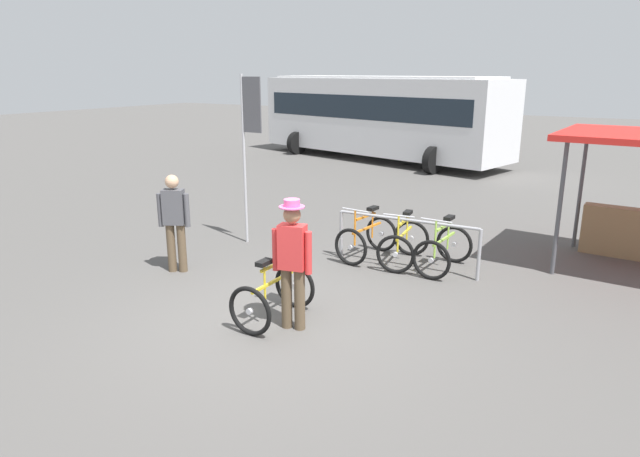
{
  "coord_description": "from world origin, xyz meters",
  "views": [
    {
      "loc": [
        4.05,
        -5.64,
        3.23
      ],
      "look_at": [
        -0.01,
        1.18,
        1.0
      ],
      "focal_mm": 31.35,
      "sensor_mm": 36.0,
      "label": 1
    }
  ],
  "objects_px": {
    "racked_bike_orange": "(367,238)",
    "featured_bicycle": "(277,287)",
    "person_with_featured_bike": "(293,259)",
    "pedestrian_with_backpack": "(175,217)",
    "banner_flag": "(249,128)",
    "racked_bike_yellow": "(404,244)",
    "racked_bike_lime": "(443,250)",
    "bus_distant": "(380,113)"
  },
  "relations": [
    {
      "from": "featured_bicycle",
      "to": "person_with_featured_bike",
      "type": "bearing_deg",
      "value": -22.07
    },
    {
      "from": "pedestrian_with_backpack",
      "to": "racked_bike_lime",
      "type": "bearing_deg",
      "value": 30.82
    },
    {
      "from": "person_with_featured_bike",
      "to": "racked_bike_yellow",
      "type": "bearing_deg",
      "value": 85.31
    },
    {
      "from": "racked_bike_yellow",
      "to": "banner_flag",
      "type": "height_order",
      "value": "banner_flag"
    },
    {
      "from": "racked_bike_yellow",
      "to": "racked_bike_lime",
      "type": "relative_size",
      "value": 1.04
    },
    {
      "from": "racked_bike_orange",
      "to": "pedestrian_with_backpack",
      "type": "height_order",
      "value": "pedestrian_with_backpack"
    },
    {
      "from": "racked_bike_orange",
      "to": "banner_flag",
      "type": "height_order",
      "value": "banner_flag"
    },
    {
      "from": "racked_bike_lime",
      "to": "featured_bicycle",
      "type": "xyz_separation_m",
      "value": [
        -1.3,
        -2.97,
        0.08
      ]
    },
    {
      "from": "bus_distant",
      "to": "banner_flag",
      "type": "relative_size",
      "value": 3.22
    },
    {
      "from": "person_with_featured_bike",
      "to": "banner_flag",
      "type": "distance_m",
      "value": 4.1
    },
    {
      "from": "banner_flag",
      "to": "racked_bike_yellow",
      "type": "bearing_deg",
      "value": 6.53
    },
    {
      "from": "racked_bike_yellow",
      "to": "person_with_featured_bike",
      "type": "bearing_deg",
      "value": -94.69
    },
    {
      "from": "racked_bike_orange",
      "to": "pedestrian_with_backpack",
      "type": "bearing_deg",
      "value": -137.35
    },
    {
      "from": "person_with_featured_bike",
      "to": "racked_bike_lime",
      "type": "bearing_deg",
      "value": 72.97
    },
    {
      "from": "person_with_featured_bike",
      "to": "bus_distant",
      "type": "height_order",
      "value": "bus_distant"
    },
    {
      "from": "racked_bike_yellow",
      "to": "banner_flag",
      "type": "distance_m",
      "value": 3.56
    },
    {
      "from": "person_with_featured_bike",
      "to": "bus_distant",
      "type": "distance_m",
      "value": 14.86
    },
    {
      "from": "featured_bicycle",
      "to": "banner_flag",
      "type": "distance_m",
      "value": 3.97
    },
    {
      "from": "person_with_featured_bike",
      "to": "pedestrian_with_backpack",
      "type": "height_order",
      "value": "person_with_featured_bike"
    },
    {
      "from": "person_with_featured_bike",
      "to": "pedestrian_with_backpack",
      "type": "bearing_deg",
      "value": 163.82
    },
    {
      "from": "banner_flag",
      "to": "racked_bike_orange",
      "type": "bearing_deg",
      "value": 7.88
    },
    {
      "from": "racked_bike_orange",
      "to": "person_with_featured_bike",
      "type": "distance_m",
      "value": 3.15
    },
    {
      "from": "racked_bike_lime",
      "to": "bus_distant",
      "type": "distance_m",
      "value": 12.5
    },
    {
      "from": "racked_bike_orange",
      "to": "banner_flag",
      "type": "relative_size",
      "value": 0.36
    },
    {
      "from": "racked_bike_lime",
      "to": "racked_bike_yellow",
      "type": "bearing_deg",
      "value": -177.99
    },
    {
      "from": "racked_bike_yellow",
      "to": "racked_bike_lime",
      "type": "xyz_separation_m",
      "value": [
        0.7,
        0.02,
        0.0
      ]
    },
    {
      "from": "featured_bicycle",
      "to": "person_with_featured_bike",
      "type": "relative_size",
      "value": 0.68
    },
    {
      "from": "featured_bicycle",
      "to": "racked_bike_orange",
      "type": "bearing_deg",
      "value": 91.9
    },
    {
      "from": "racked_bike_orange",
      "to": "racked_bike_yellow",
      "type": "bearing_deg",
      "value": 2.01
    },
    {
      "from": "racked_bike_yellow",
      "to": "bus_distant",
      "type": "height_order",
      "value": "bus_distant"
    },
    {
      "from": "featured_bicycle",
      "to": "racked_bike_yellow",
      "type": "bearing_deg",
      "value": 78.43
    },
    {
      "from": "racked_bike_orange",
      "to": "person_with_featured_bike",
      "type": "height_order",
      "value": "person_with_featured_bike"
    },
    {
      "from": "bus_distant",
      "to": "racked_bike_orange",
      "type": "bearing_deg",
      "value": -66.14
    },
    {
      "from": "racked_bike_yellow",
      "to": "pedestrian_with_backpack",
      "type": "distance_m",
      "value": 3.89
    },
    {
      "from": "racked_bike_yellow",
      "to": "bus_distant",
      "type": "xyz_separation_m",
      "value": [
        -5.49,
        10.8,
        1.37
      ]
    },
    {
      "from": "racked_bike_lime",
      "to": "person_with_featured_bike",
      "type": "xyz_separation_m",
      "value": [
        -0.95,
        -3.11,
        0.58
      ]
    },
    {
      "from": "banner_flag",
      "to": "person_with_featured_bike",
      "type": "bearing_deg",
      "value": -44.75
    },
    {
      "from": "racked_bike_lime",
      "to": "featured_bicycle",
      "type": "height_order",
      "value": "same"
    },
    {
      "from": "bus_distant",
      "to": "banner_flag",
      "type": "bearing_deg",
      "value": -77.51
    },
    {
      "from": "racked_bike_orange",
      "to": "featured_bicycle",
      "type": "bearing_deg",
      "value": -88.1
    },
    {
      "from": "racked_bike_yellow",
      "to": "bus_distant",
      "type": "bearing_deg",
      "value": 116.94
    },
    {
      "from": "racked_bike_lime",
      "to": "pedestrian_with_backpack",
      "type": "bearing_deg",
      "value": -149.18
    }
  ]
}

